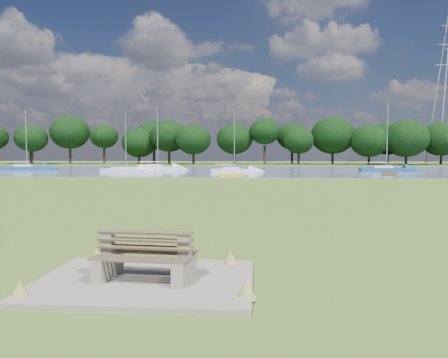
# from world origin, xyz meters

# --- Properties ---
(ground) EXTENTS (220.00, 220.00, 0.00)m
(ground) POSITION_xyz_m (0.00, 0.00, 0.00)
(ground) COLOR #576C2F
(river) EXTENTS (220.00, 40.00, 0.10)m
(river) POSITION_xyz_m (0.00, 42.00, 0.00)
(river) COLOR slate
(river) RESTS_ON ground
(far_bank) EXTENTS (220.00, 20.00, 0.40)m
(far_bank) POSITION_xyz_m (0.00, 72.00, 0.00)
(far_bank) COLOR #4C6626
(far_bank) RESTS_ON ground
(concrete_pad) EXTENTS (4.20, 3.20, 0.10)m
(concrete_pad) POSITION_xyz_m (0.00, -14.00, 0.05)
(concrete_pad) COLOR gray
(concrete_pad) RESTS_ON ground
(bench_pair) EXTENTS (1.98, 1.28, 1.02)m
(bench_pair) POSITION_xyz_m (0.00, -14.00, 0.51)
(bench_pair) COLOR gray
(bench_pair) RESTS_ON concrete_pad
(riverbank_bench) EXTENTS (1.40, 0.85, 0.83)m
(riverbank_bench) POSITION_xyz_m (14.67, 19.53, 0.42)
(riverbank_bench) COLOR brown
(riverbank_bench) RESTS_ON ground
(kayak) EXTENTS (2.70, 1.40, 0.26)m
(kayak) POSITION_xyz_m (-0.45, 24.06, 0.18)
(kayak) COLOR yellow
(kayak) RESTS_ON river
(tree_line) EXTENTS (144.89, 8.27, 10.01)m
(tree_line) POSITION_xyz_m (1.21, 68.00, 6.00)
(tree_line) COLOR black
(tree_line) RESTS_ON far_bank
(sailboat_0) EXTENTS (5.94, 2.04, 8.15)m
(sailboat_0) POSITION_xyz_m (-0.59, 33.42, 0.47)
(sailboat_0) COLOR silver
(sailboat_0) RESTS_ON river
(sailboat_1) EXTENTS (7.03, 4.03, 8.60)m
(sailboat_1) POSITION_xyz_m (-30.73, 38.20, 0.57)
(sailboat_1) COLOR navy
(sailboat_1) RESTS_ON river
(sailboat_2) EXTENTS (7.09, 3.96, 7.79)m
(sailboat_2) POSITION_xyz_m (-14.55, 32.84, 0.46)
(sailboat_2) COLOR silver
(sailboat_2) RESTS_ON river
(sailboat_4) EXTENTS (6.88, 2.10, 9.10)m
(sailboat_4) POSITION_xyz_m (19.34, 36.49, 0.56)
(sailboat_4) COLOR navy
(sailboat_4) RESTS_ON river
(sailboat_5) EXTENTS (6.68, 2.23, 9.08)m
(sailboat_5) POSITION_xyz_m (-11.86, 39.27, 0.58)
(sailboat_5) COLOR silver
(sailboat_5) RESTS_ON river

